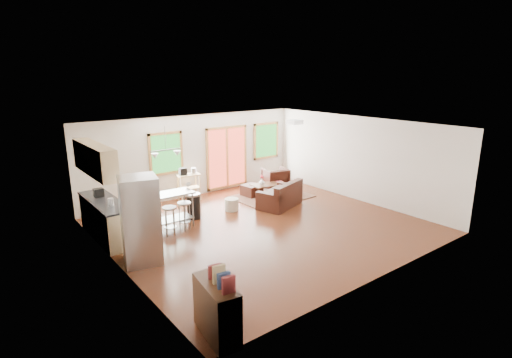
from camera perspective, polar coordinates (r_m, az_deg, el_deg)
floor at (r=10.46m, az=1.01°, el=-6.76°), size 7.50×7.00×0.02m
ceiling at (r=9.80m, az=1.08°, el=7.63°), size 7.50×7.00×0.02m
back_wall at (r=12.91m, az=-8.75°, el=3.32°), size 7.50×0.02×2.60m
left_wall at (r=8.33m, az=-19.64°, el=-3.79°), size 0.02×7.00×2.60m
right_wall at (r=12.69m, az=14.44°, el=2.82°), size 0.02×7.00×2.60m
front_wall at (r=7.75m, az=17.54°, el=-4.99°), size 7.50×0.02×2.60m
window_left at (r=12.38m, az=-12.72°, el=3.58°), size 1.10×0.05×1.30m
french_doors at (r=13.51m, az=-4.16°, el=3.10°), size 1.60×0.05×2.10m
window_right at (r=14.43m, az=1.46°, el=5.50°), size 1.10×0.05×1.30m
rug at (r=12.84m, az=2.24°, el=-2.52°), size 2.37×1.86×0.02m
loveseat at (r=11.87m, az=3.56°, el=-2.55°), size 1.60×1.21×0.75m
coffee_table at (r=12.92m, az=1.45°, el=-0.95°), size 1.01×0.68×0.38m
armchair at (r=13.68m, az=2.76°, el=0.24°), size 0.93×0.90×0.80m
ottoman at (r=12.90m, az=-0.63°, el=-1.63°), size 0.61×0.61×0.36m
pouf at (r=11.58m, az=-3.50°, el=-3.65°), size 0.52×0.52×0.35m
vase at (r=12.73m, az=0.84°, el=-0.31°), size 0.24×0.24×0.31m
book at (r=12.94m, az=3.00°, el=0.09°), size 0.22×0.10×0.30m
cabinets at (r=10.07m, az=-21.07°, el=-2.98°), size 0.64×2.24×2.30m
refrigerator at (r=8.55m, az=-16.12°, el=-5.69°), size 0.89×0.88×1.85m
island at (r=10.25m, az=-12.97°, el=-3.71°), size 1.49×0.62×0.94m
cup at (r=10.68m, az=-9.64°, el=-0.69°), size 0.15×0.12×0.14m
bar_stool_a at (r=9.90m, az=-12.23°, el=-4.96°), size 0.43×0.43×0.73m
bar_stool_b at (r=10.21m, az=-10.20°, el=-4.29°), size 0.41×0.41×0.72m
trash_can at (r=11.01m, az=-8.89°, el=-3.80°), size 0.49×0.49×0.70m
kitchen_cart at (r=12.54m, az=-9.70°, el=0.17°), size 0.74×0.53×1.04m
bookshelf at (r=6.26m, az=-5.62°, el=-17.98°), size 0.52×1.02×1.15m
ceiling_flush at (r=11.31m, az=5.56°, el=8.12°), size 0.35×0.35×0.12m
pendant_light at (r=10.19m, az=-12.71°, el=3.49°), size 0.80×0.18×0.79m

